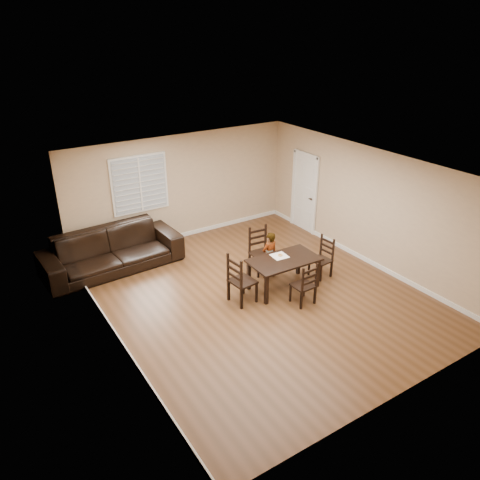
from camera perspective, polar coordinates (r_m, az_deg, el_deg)
name	(u,v)px	position (r m, az deg, el deg)	size (l,w,h in m)	color
ground	(259,295)	(9.82, 2.36, -6.73)	(7.00, 7.00, 0.00)	brown
room	(257,212)	(9.14, 2.10, 3.49)	(6.04, 7.04, 2.72)	tan
dining_table	(284,263)	(9.81, 5.37, -2.80)	(1.49, 0.87, 0.69)	black
chair_near	(259,250)	(10.56, 2.34, -1.27)	(0.51, 0.48, 1.06)	black
chair_far	(307,287)	(9.37, 8.16, -5.69)	(0.42, 0.39, 0.92)	black
chair_left	(237,282)	(9.30, -0.31, -5.17)	(0.50, 0.53, 1.07)	black
chair_right	(324,258)	(10.54, 10.24, -2.14)	(0.42, 0.44, 0.92)	black
child	(269,255)	(10.22, 3.61, -1.88)	(0.40, 0.26, 1.09)	gray
napkin	(279,256)	(9.89, 4.83, -1.95)	(0.32, 0.32, 0.00)	beige
donut	(280,255)	(9.89, 4.93, -1.81)	(0.10, 0.10, 0.04)	#BE8544
sofa	(112,250)	(11.01, -15.36, -1.24)	(3.11, 1.21, 0.91)	black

